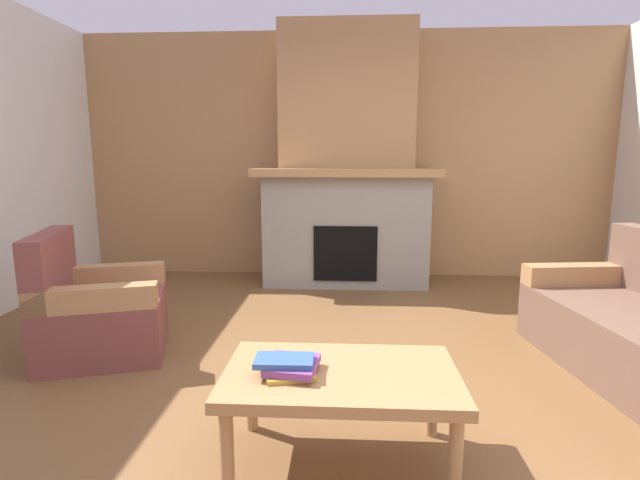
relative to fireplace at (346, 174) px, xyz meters
The scene contains 6 objects.
ground 2.87m from the fireplace, 90.00° to the right, with size 9.00×9.00×0.00m, color brown.
wall_back_wood_panel 0.42m from the fireplace, 90.00° to the left, with size 6.00×0.12×2.70m, color #A87A4C.
fireplace is the anchor object (origin of this frame).
armchair 2.81m from the fireplace, 129.26° to the right, with size 0.95×0.95×0.85m.
coffee_table 3.27m from the fireplace, 90.18° to the right, with size 1.00×0.60×0.43m.
book_stack_near_edge 3.29m from the fireplace, 94.02° to the right, with size 0.27×0.25×0.07m.
Camera 1 is at (0.01, -2.43, 1.32)m, focal length 26.43 mm.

